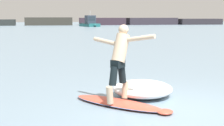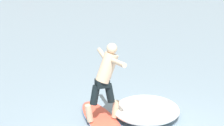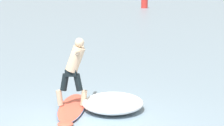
% 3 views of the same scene
% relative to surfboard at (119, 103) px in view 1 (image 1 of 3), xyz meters
% --- Properties ---
extents(ground_plane, '(200.00, 200.00, 0.00)m').
position_rel_surfboard_xyz_m(ground_plane, '(1.00, -0.61, -0.05)').
color(ground_plane, gray).
extents(rock_jetty_breakwater, '(66.56, 4.71, 5.08)m').
position_rel_surfboard_xyz_m(rock_jetty_breakwater, '(7.86, 61.39, 0.68)').
color(rock_jetty_breakwater, '#2B2B2A').
rests_on(rock_jetty_breakwater, ground).
extents(surfboard, '(1.93, 1.99, 0.23)m').
position_rel_surfboard_xyz_m(surfboard, '(0.00, 0.00, 0.00)').
color(surfboard, '#DE4F3A').
rests_on(surfboard, ground).
extents(surfer, '(1.09, 1.18, 1.59)m').
position_rel_surfboard_xyz_m(surfer, '(0.03, 0.09, 0.97)').
color(surfer, '#C6AB8D').
rests_on(surfer, surfboard).
extents(fishing_boat_near_jetty, '(3.40, 6.16, 2.94)m').
position_rel_surfboard_xyz_m(fishing_boat_near_jetty, '(6.35, 51.35, 0.59)').
color(fishing_boat_near_jetty, '#206366').
rests_on(fishing_boat_near_jetty, ground).
extents(wave_foam_at_tail, '(1.92, 1.93, 0.35)m').
position_rel_surfboard_xyz_m(wave_foam_at_tail, '(0.71, 0.65, 0.13)').
color(wave_foam_at_tail, white).
rests_on(wave_foam_at_tail, ground).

